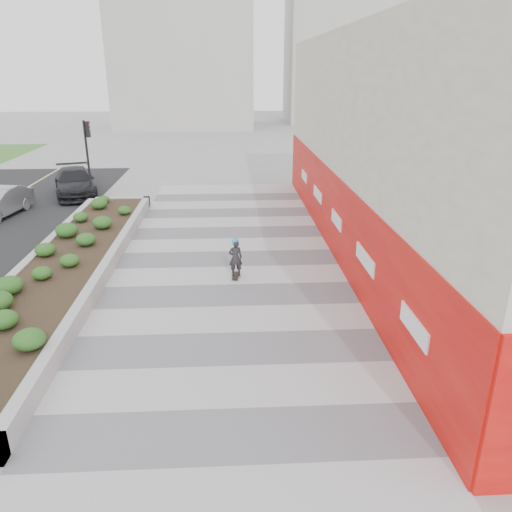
# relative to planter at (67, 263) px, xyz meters

# --- Properties ---
(ground) EXTENTS (160.00, 160.00, 0.00)m
(ground) POSITION_rel_planter_xyz_m (5.50, -7.00, -0.42)
(ground) COLOR gray
(ground) RESTS_ON ground
(walkway) EXTENTS (8.00, 36.00, 0.01)m
(walkway) POSITION_rel_planter_xyz_m (5.50, -4.00, -0.41)
(walkway) COLOR #A8A8AD
(walkway) RESTS_ON ground
(building) EXTENTS (6.04, 24.08, 8.00)m
(building) POSITION_rel_planter_xyz_m (12.48, 1.98, 3.56)
(building) COLOR #BAB29E
(building) RESTS_ON ground
(planter) EXTENTS (3.00, 18.00, 0.90)m
(planter) POSITION_rel_planter_xyz_m (0.00, 0.00, 0.00)
(planter) COLOR #9E9EA0
(planter) RESTS_ON ground
(traffic_signal_near) EXTENTS (0.33, 0.28, 4.20)m
(traffic_signal_near) POSITION_rel_planter_xyz_m (-1.73, 10.50, 2.34)
(traffic_signal_near) COLOR black
(traffic_signal_near) RESTS_ON ground
(distant_bldg_north_l) EXTENTS (16.00, 12.00, 20.00)m
(distant_bldg_north_l) POSITION_rel_planter_xyz_m (0.50, 48.00, 9.58)
(distant_bldg_north_l) COLOR #ADAAA3
(distant_bldg_north_l) RESTS_ON ground
(distant_bldg_north_r) EXTENTS (14.00, 10.00, 24.00)m
(distant_bldg_north_r) POSITION_rel_planter_xyz_m (20.50, 53.00, 11.58)
(distant_bldg_north_r) COLOR #ADAAA3
(distant_bldg_north_r) RESTS_ON ground
(manhole_cover) EXTENTS (0.44, 0.44, 0.01)m
(manhole_cover) POSITION_rel_planter_xyz_m (6.00, -4.00, -0.42)
(manhole_cover) COLOR #595654
(manhole_cover) RESTS_ON ground
(skateboarder) EXTENTS (0.49, 0.74, 1.41)m
(skateboarder) POSITION_rel_planter_xyz_m (5.74, -0.59, 0.30)
(skateboarder) COLOR beige
(skateboarder) RESTS_ON ground
(car_dark) EXTENTS (3.60, 5.52, 1.49)m
(car_dark) POSITION_rel_planter_xyz_m (-3.00, 11.74, 0.32)
(car_dark) COLOR black
(car_dark) RESTS_ON ground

